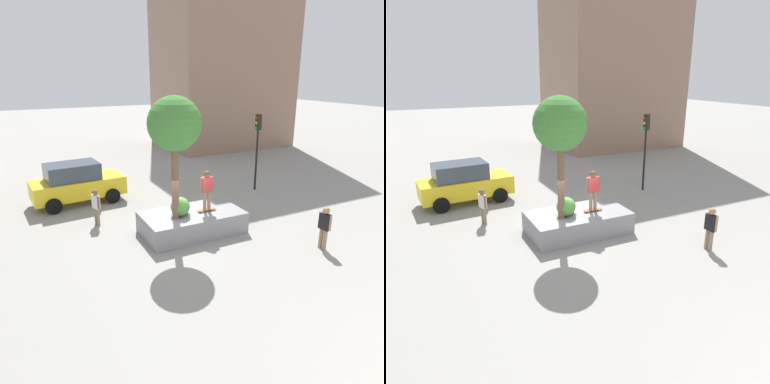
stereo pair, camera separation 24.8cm
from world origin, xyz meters
TOP-DOWN VIEW (x-y plane):
  - ground_plane at (0.00, 0.00)m, footprint 120.00×120.00m
  - planter_ledge at (0.55, -0.30)m, footprint 4.20×2.31m
  - plaza_tree at (-0.32, -0.56)m, footprint 2.06×2.06m
  - boxwood_shrub at (-0.05, -0.41)m, footprint 0.79×0.79m
  - hedge_clump at (0.14, -0.19)m, footprint 0.64×0.64m
  - skateboard at (1.17, -0.47)m, footprint 0.80×0.23m
  - skateboarder at (1.17, -0.47)m, footprint 0.57×0.26m
  - taxi_cab at (-3.11, 5.60)m, footprint 4.72×2.44m
  - traffic_light_corner at (6.44, 3.27)m, footprint 0.35×0.30m
  - pedestrian_crossing at (-2.87, 2.30)m, footprint 0.31×0.54m
  - bystander_watching at (4.36, -3.92)m, footprint 0.26×0.58m
  - brick_midrise at (12.00, 16.36)m, footprint 10.73×8.28m

SIDE VIEW (x-z plane):
  - ground_plane at x=0.00m, z-range 0.00..0.00m
  - planter_ledge at x=0.55m, z-range 0.00..0.90m
  - skateboard at x=1.17m, z-range 0.92..0.99m
  - pedestrian_crossing at x=-2.87m, z-range 0.13..1.78m
  - bystander_watching at x=4.36m, z-range 0.13..1.83m
  - taxi_cab at x=-3.11m, z-range 0.02..2.15m
  - hedge_clump at x=0.14m, z-range 0.90..1.54m
  - boxwood_shrub at x=-0.05m, z-range 0.90..1.69m
  - skateboarder at x=1.17m, z-range 1.10..2.80m
  - traffic_light_corner at x=6.44m, z-range 0.79..5.10m
  - plaza_tree at x=-0.32m, z-range 2.21..7.02m
  - brick_midrise at x=12.00m, z-range 0.00..18.01m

